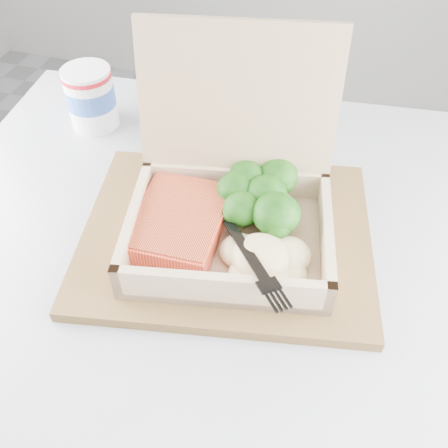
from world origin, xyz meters
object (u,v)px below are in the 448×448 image
(cafe_table, at_px, (216,354))
(paper_cup, at_px, (90,96))
(serving_tray, at_px, (227,235))
(takeout_container, at_px, (232,191))

(cafe_table, bearing_deg, paper_cup, 139.71)
(cafe_table, xyz_separation_m, serving_tray, (-0.00, 0.05, 0.19))
(cafe_table, xyz_separation_m, paper_cup, (-0.26, 0.22, 0.23))
(paper_cup, bearing_deg, cafe_table, -40.29)
(serving_tray, relative_size, paper_cup, 3.72)
(takeout_container, bearing_deg, cafe_table, -102.03)
(cafe_table, bearing_deg, takeout_container, 89.37)
(cafe_table, distance_m, takeout_container, 0.26)
(takeout_container, height_order, paper_cup, takeout_container)
(takeout_container, xyz_separation_m, paper_cup, (-0.26, 0.15, -0.02))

